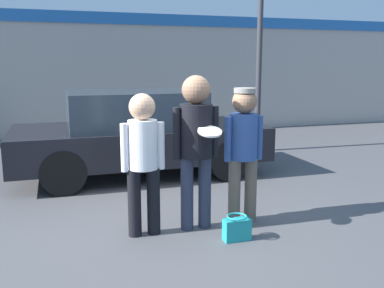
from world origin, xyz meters
TOP-DOWN VIEW (x-y plane):
  - ground_plane at (0.00, 0.00)m, footprint 56.00×56.00m
  - storefront_building at (0.00, 7.03)m, footprint 24.00×0.22m
  - person_left at (-0.36, -0.16)m, footprint 0.49×0.32m
  - person_middle_with_frisbee at (0.26, -0.15)m, footprint 0.55×0.59m
  - person_right at (0.88, -0.10)m, footprint 0.50×0.33m
  - parked_car_near at (0.09, 2.58)m, footprint 4.27×1.97m
  - handbag at (0.58, -0.63)m, footprint 0.30×0.23m

SIDE VIEW (x-z plane):
  - ground_plane at x=0.00m, z-range 0.00..0.00m
  - handbag at x=0.58m, z-range -0.01..0.28m
  - parked_car_near at x=0.09m, z-range 0.01..1.48m
  - person_left at x=-0.36m, z-range 0.14..1.76m
  - person_right at x=0.88m, z-range 0.16..1.81m
  - person_middle_with_frisbee at x=0.26m, z-range 0.20..2.00m
  - storefront_building at x=0.00m, z-range 0.03..3.29m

